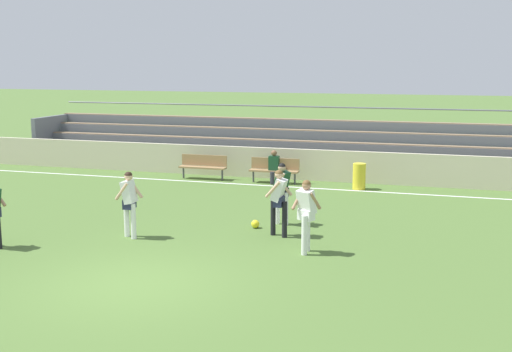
{
  "coord_description": "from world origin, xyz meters",
  "views": [
    {
      "loc": [
        5.87,
        -10.98,
        4.32
      ],
      "look_at": [
        0.52,
        6.58,
        1.08
      ],
      "focal_mm": 45.28,
      "sensor_mm": 36.0,
      "label": 1
    }
  ],
  "objects_px": {
    "player_white_on_ball": "(306,210)",
    "bench_far_right": "(203,165)",
    "bench_centre_sideline": "(274,168)",
    "soccer_ball": "(255,224)",
    "bleacher_stand": "(350,145)",
    "spectator_seated": "(274,164)",
    "player_dark_wide_left": "(282,188)",
    "player_white_pressing_high": "(279,197)",
    "player_white_trailing_run": "(129,199)",
    "trash_bin": "(359,176)"
  },
  "relations": [
    {
      "from": "bench_far_right",
      "to": "player_white_on_ball",
      "type": "xyz_separation_m",
      "value": [
        5.77,
        -8.25,
        0.48
      ]
    },
    {
      "from": "bleacher_stand",
      "to": "player_white_pressing_high",
      "type": "height_order",
      "value": "bleacher_stand"
    },
    {
      "from": "bench_far_right",
      "to": "trash_bin",
      "type": "distance_m",
      "value": 5.89
    },
    {
      "from": "player_dark_wide_left",
      "to": "player_white_trailing_run",
      "type": "relative_size",
      "value": 1.0
    },
    {
      "from": "player_white_on_ball",
      "to": "soccer_ball",
      "type": "distance_m",
      "value": 2.7
    },
    {
      "from": "bleacher_stand",
      "to": "trash_bin",
      "type": "height_order",
      "value": "bleacher_stand"
    },
    {
      "from": "bleacher_stand",
      "to": "player_white_pressing_high",
      "type": "bearing_deg",
      "value": -91.02
    },
    {
      "from": "trash_bin",
      "to": "bleacher_stand",
      "type": "bearing_deg",
      "value": 104.23
    },
    {
      "from": "bleacher_stand",
      "to": "bench_far_right",
      "type": "bearing_deg",
      "value": -147.17
    },
    {
      "from": "bleacher_stand",
      "to": "bench_far_right",
      "type": "distance_m",
      "value": 5.96
    },
    {
      "from": "bench_far_right",
      "to": "bench_centre_sideline",
      "type": "height_order",
      "value": "same"
    },
    {
      "from": "bench_far_right",
      "to": "player_white_trailing_run",
      "type": "height_order",
      "value": "player_white_trailing_run"
    },
    {
      "from": "player_white_on_ball",
      "to": "bench_centre_sideline",
      "type": "bearing_deg",
      "value": 110.0
    },
    {
      "from": "bleacher_stand",
      "to": "trash_bin",
      "type": "relative_size",
      "value": 30.46
    },
    {
      "from": "player_dark_wide_left",
      "to": "player_white_trailing_run",
      "type": "height_order",
      "value": "player_dark_wide_left"
    },
    {
      "from": "player_white_trailing_run",
      "to": "trash_bin",
      "type": "bearing_deg",
      "value": 59.88
    },
    {
      "from": "player_white_pressing_high",
      "to": "soccer_ball",
      "type": "xyz_separation_m",
      "value": [
        -0.8,
        0.59,
        -0.9
      ]
    },
    {
      "from": "bleacher_stand",
      "to": "player_white_trailing_run",
      "type": "height_order",
      "value": "bleacher_stand"
    },
    {
      "from": "spectator_seated",
      "to": "player_white_pressing_high",
      "type": "xyz_separation_m",
      "value": [
        2.04,
        -6.91,
        0.31
      ]
    },
    {
      "from": "bench_centre_sideline",
      "to": "soccer_ball",
      "type": "xyz_separation_m",
      "value": [
        1.24,
        -6.43,
        -0.44
      ]
    },
    {
      "from": "player_white_on_ball",
      "to": "bench_far_right",
      "type": "bearing_deg",
      "value": 124.97
    },
    {
      "from": "bench_centre_sideline",
      "to": "trash_bin",
      "type": "relative_size",
      "value": 1.99
    },
    {
      "from": "spectator_seated",
      "to": "player_dark_wide_left",
      "type": "height_order",
      "value": "player_dark_wide_left"
    },
    {
      "from": "trash_bin",
      "to": "player_white_pressing_high",
      "type": "distance_m",
      "value": 6.83
    },
    {
      "from": "player_dark_wide_left",
      "to": "player_white_on_ball",
      "type": "xyz_separation_m",
      "value": [
        1.2,
        -2.4,
        0.02
      ]
    },
    {
      "from": "bleacher_stand",
      "to": "spectator_seated",
      "type": "distance_m",
      "value": 4.02
    },
    {
      "from": "bench_far_right",
      "to": "bleacher_stand",
      "type": "bearing_deg",
      "value": 32.83
    },
    {
      "from": "spectator_seated",
      "to": "player_dark_wide_left",
      "type": "xyz_separation_m",
      "value": [
        1.8,
        -5.73,
        0.3
      ]
    },
    {
      "from": "bleacher_stand",
      "to": "player_white_trailing_run",
      "type": "xyz_separation_m",
      "value": [
        -3.7,
        -11.45,
        -0.07
      ]
    },
    {
      "from": "bleacher_stand",
      "to": "player_white_on_ball",
      "type": "height_order",
      "value": "bleacher_stand"
    },
    {
      "from": "bench_far_right",
      "to": "trash_bin",
      "type": "relative_size",
      "value": 1.99
    },
    {
      "from": "spectator_seated",
      "to": "bleacher_stand",
      "type": "bearing_deg",
      "value": 56.35
    },
    {
      "from": "trash_bin",
      "to": "player_dark_wide_left",
      "type": "xyz_separation_m",
      "value": [
        -1.31,
        -5.54,
        0.55
      ]
    },
    {
      "from": "player_white_on_ball",
      "to": "soccer_ball",
      "type": "xyz_separation_m",
      "value": [
        -1.77,
        1.82,
        -0.91
      ]
    },
    {
      "from": "bleacher_stand",
      "to": "player_dark_wide_left",
      "type": "relative_size",
      "value": 16.37
    },
    {
      "from": "trash_bin",
      "to": "player_white_pressing_high",
      "type": "relative_size",
      "value": 0.53
    },
    {
      "from": "bench_centre_sideline",
      "to": "player_white_on_ball",
      "type": "distance_m",
      "value": 8.8
    },
    {
      "from": "trash_bin",
      "to": "player_white_trailing_run",
      "type": "height_order",
      "value": "player_white_trailing_run"
    },
    {
      "from": "bench_centre_sideline",
      "to": "player_dark_wide_left",
      "type": "bearing_deg",
      "value": -72.89
    },
    {
      "from": "player_white_pressing_high",
      "to": "soccer_ball",
      "type": "relative_size",
      "value": 7.72
    },
    {
      "from": "bleacher_stand",
      "to": "spectator_seated",
      "type": "xyz_separation_m",
      "value": [
        -2.22,
        -3.33,
        -0.36
      ]
    },
    {
      "from": "bench_far_right",
      "to": "spectator_seated",
      "type": "relative_size",
      "value": 1.49
    },
    {
      "from": "bleacher_stand",
      "to": "bench_centre_sideline",
      "type": "relative_size",
      "value": 15.28
    },
    {
      "from": "player_dark_wide_left",
      "to": "player_white_on_ball",
      "type": "height_order",
      "value": "player_white_on_ball"
    },
    {
      "from": "player_white_trailing_run",
      "to": "bench_far_right",
      "type": "bearing_deg",
      "value": 98.86
    },
    {
      "from": "bench_far_right",
      "to": "soccer_ball",
      "type": "height_order",
      "value": "bench_far_right"
    },
    {
      "from": "spectator_seated",
      "to": "player_white_trailing_run",
      "type": "height_order",
      "value": "player_white_trailing_run"
    },
    {
      "from": "spectator_seated",
      "to": "player_white_on_ball",
      "type": "xyz_separation_m",
      "value": [
        3.0,
        -8.14,
        0.32
      ]
    },
    {
      "from": "player_white_on_ball",
      "to": "player_white_trailing_run",
      "type": "distance_m",
      "value": 4.49
    },
    {
      "from": "spectator_seated",
      "to": "player_white_on_ball",
      "type": "relative_size",
      "value": 0.71
    }
  ]
}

